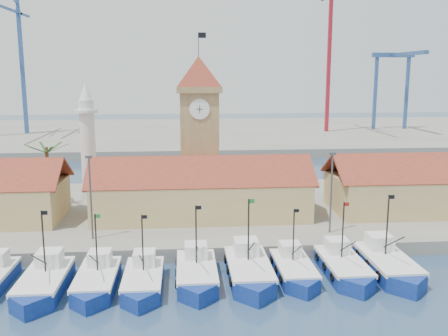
{
  "coord_description": "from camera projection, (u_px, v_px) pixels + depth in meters",
  "views": [
    {
      "loc": [
        -2.22,
        -40.19,
        18.94
      ],
      "look_at": [
        2.66,
        18.0,
        7.87
      ],
      "focal_mm": 40.0,
      "sensor_mm": 36.0,
      "label": 1
    }
  ],
  "objects": [
    {
      "name": "crane_blue_near",
      "position": [
        20.0,
        51.0,
        138.98
      ],
      "size": [
        1.0,
        31.9,
        41.6
      ],
      "color": "#2D4F8A",
      "rests_on": "terminal"
    },
    {
      "name": "boat_2",
      "position": [
        43.0,
        284.0,
        43.61
      ],
      "size": [
        3.69,
        10.1,
        7.64
      ],
      "color": "navy",
      "rests_on": "ground"
    },
    {
      "name": "clock_tower",
      "position": [
        199.0,
        127.0,
        66.28
      ],
      "size": [
        5.8,
        5.8,
        22.7
      ],
      "color": "tan",
      "rests_on": "quay"
    },
    {
      "name": "hall_center",
      "position": [
        201.0,
        196.0,
        61.9
      ],
      "size": [
        27.04,
        10.13,
        7.61
      ],
      "color": "tan",
      "rests_on": "quay"
    },
    {
      "name": "palm_tree",
      "position": [
        48.0,
        171.0,
        65.71
      ],
      "size": [
        5.6,
        5.03,
        8.39
      ],
      "color": "brown",
      "rests_on": "quay"
    },
    {
      "name": "hall_right",
      "position": [
        448.0,
        191.0,
        64.52
      ],
      "size": [
        31.2,
        10.13,
        7.61
      ],
      "color": "tan",
      "rests_on": "quay"
    },
    {
      "name": "minaret",
      "position": [
        88.0,
        143.0,
        67.43
      ],
      "size": [
        3.0,
        3.0,
        16.3
      ],
      "color": "silver",
      "rests_on": "quay"
    },
    {
      "name": "boat_9",
      "position": [
        389.0,
        266.0,
        47.55
      ],
      "size": [
        3.9,
        10.67,
        8.07
      ],
      "color": "navy",
      "rests_on": "ground"
    },
    {
      "name": "boat_8",
      "position": [
        344.0,
        269.0,
        47.15
      ],
      "size": [
        3.59,
        9.84,
        7.45
      ],
      "color": "navy",
      "rests_on": "ground"
    },
    {
      "name": "ground",
      "position": [
        211.0,
        296.0,
        43.06
      ],
      "size": [
        400.0,
        400.0,
        0.0
      ],
      "primitive_type": "plane",
      "color": "#1B2C4A",
      "rests_on": "ground"
    },
    {
      "name": "quay",
      "position": [
        200.0,
        212.0,
        66.42
      ],
      "size": [
        140.0,
        32.0,
        1.5
      ],
      "primitive_type": "cube",
      "color": "gray",
      "rests_on": "ground"
    },
    {
      "name": "boat_5",
      "position": [
        197.0,
        275.0,
        45.65
      ],
      "size": [
        3.63,
        9.95,
        7.53
      ],
      "color": "navy",
      "rests_on": "ground"
    },
    {
      "name": "crane_red_right",
      "position": [
        331.0,
        41.0,
        142.38
      ],
      "size": [
        1.0,
        34.9,
        46.89
      ],
      "color": "maroon",
      "rests_on": "terminal"
    },
    {
      "name": "boat_3",
      "position": [
        96.0,
        282.0,
        44.2
      ],
      "size": [
        3.45,
        9.45,
        7.15
      ],
      "color": "navy",
      "rests_on": "ground"
    },
    {
      "name": "gantry",
      "position": [
        397.0,
        70.0,
        148.83
      ],
      "size": [
        13.0,
        22.0,
        23.2
      ],
      "color": "#2D4F8A",
      "rests_on": "terminal"
    },
    {
      "name": "boat_6",
      "position": [
        249.0,
        273.0,
        46.12
      ],
      "size": [
        3.88,
        10.62,
        8.04
      ],
      "color": "navy",
      "rests_on": "ground"
    },
    {
      "name": "boat_4",
      "position": [
        143.0,
        282.0,
        44.26
      ],
      "size": [
        3.4,
        9.32,
        7.05
      ],
      "color": "navy",
      "rests_on": "ground"
    },
    {
      "name": "boat_7",
      "position": [
        295.0,
        271.0,
        46.75
      ],
      "size": [
        3.33,
        9.13,
        6.91
      ],
      "color": "navy",
      "rests_on": "ground"
    },
    {
      "name": "terminal",
      "position": [
        190.0,
        134.0,
        150.57
      ],
      "size": [
        240.0,
        80.0,
        2.0
      ],
      "primitive_type": "cube",
      "color": "gray",
      "rests_on": "ground"
    },
    {
      "name": "lamp_posts",
      "position": [
        209.0,
        191.0,
        53.64
      ],
      "size": [
        80.7,
        0.25,
        9.03
      ],
      "color": "#3F3F44",
      "rests_on": "quay"
    }
  ]
}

